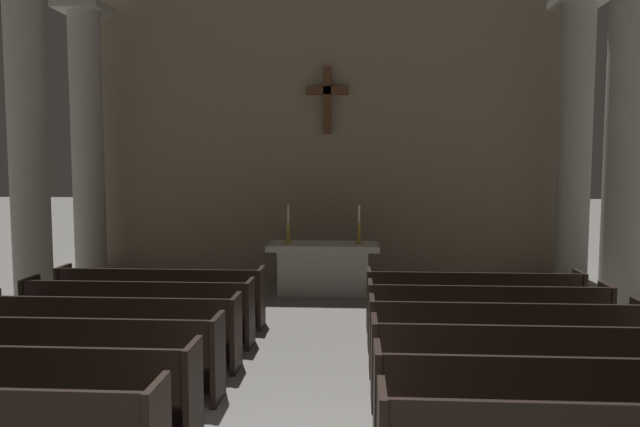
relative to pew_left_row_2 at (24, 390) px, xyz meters
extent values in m
cube|color=black|center=(0.00, 0.04, -0.05)|extent=(3.15, 0.40, 0.05)
cube|color=black|center=(0.00, -0.19, 0.22)|extent=(3.15, 0.05, 0.50)
cube|color=black|center=(0.00, 0.22, -0.28)|extent=(3.15, 0.04, 0.40)
cube|color=black|center=(1.60, 0.02, 0.00)|extent=(0.06, 0.50, 0.95)
cube|color=black|center=(0.00, 1.02, -0.05)|extent=(3.15, 0.40, 0.05)
cube|color=black|center=(0.00, 0.79, 0.22)|extent=(3.15, 0.05, 0.50)
cube|color=black|center=(0.00, 1.20, -0.28)|extent=(3.15, 0.04, 0.40)
cube|color=black|center=(1.60, 1.00, 0.00)|extent=(0.06, 0.50, 0.95)
cube|color=black|center=(0.00, 1.99, -0.05)|extent=(3.15, 0.40, 0.05)
cube|color=black|center=(0.00, 1.77, 0.22)|extent=(3.15, 0.05, 0.50)
cube|color=black|center=(0.00, 2.17, -0.28)|extent=(3.15, 0.04, 0.40)
cube|color=black|center=(1.60, 1.97, 0.00)|extent=(0.06, 0.50, 0.95)
cube|color=black|center=(0.00, 2.97, -0.05)|extent=(3.15, 0.40, 0.05)
cube|color=black|center=(0.00, 2.75, 0.22)|extent=(3.15, 0.05, 0.50)
cube|color=black|center=(0.00, 3.15, -0.28)|extent=(3.15, 0.04, 0.40)
cube|color=black|center=(1.60, 2.95, 0.00)|extent=(0.06, 0.50, 0.95)
cube|color=black|center=(-1.60, 2.95, 0.00)|extent=(0.06, 0.50, 0.95)
cube|color=black|center=(0.00, 3.95, -0.05)|extent=(3.15, 0.40, 0.05)
cube|color=black|center=(0.00, 3.72, 0.22)|extent=(3.15, 0.05, 0.50)
cube|color=black|center=(0.00, 4.13, -0.28)|extent=(3.15, 0.04, 0.40)
cube|color=black|center=(1.60, 3.93, 0.00)|extent=(0.06, 0.50, 0.95)
cube|color=black|center=(-1.60, 3.93, 0.00)|extent=(0.06, 0.50, 0.95)
cube|color=black|center=(4.89, 0.04, -0.05)|extent=(3.15, 0.40, 0.05)
cube|color=black|center=(4.89, -0.19, 0.22)|extent=(3.15, 0.05, 0.50)
cube|color=black|center=(4.89, 0.22, -0.28)|extent=(3.15, 0.04, 0.40)
cube|color=black|center=(3.29, 0.02, 0.00)|extent=(0.06, 0.50, 0.95)
cube|color=black|center=(4.89, 1.02, -0.05)|extent=(3.15, 0.40, 0.05)
cube|color=black|center=(4.89, 0.79, 0.22)|extent=(3.15, 0.05, 0.50)
cube|color=black|center=(4.89, 1.20, -0.28)|extent=(3.15, 0.04, 0.40)
cube|color=black|center=(3.29, 1.00, 0.00)|extent=(0.06, 0.50, 0.95)
cube|color=black|center=(4.89, 1.99, -0.05)|extent=(3.15, 0.40, 0.05)
cube|color=black|center=(4.89, 1.77, 0.22)|extent=(3.15, 0.05, 0.50)
cube|color=black|center=(4.89, 2.17, -0.28)|extent=(3.15, 0.04, 0.40)
cube|color=black|center=(3.29, 1.97, 0.00)|extent=(0.06, 0.50, 0.95)
cube|color=black|center=(6.50, 1.97, 0.00)|extent=(0.06, 0.50, 0.95)
cube|color=black|center=(4.89, 2.97, -0.05)|extent=(3.15, 0.40, 0.05)
cube|color=black|center=(4.89, 2.75, 0.22)|extent=(3.15, 0.05, 0.50)
cube|color=black|center=(4.89, 3.15, -0.28)|extent=(3.15, 0.04, 0.40)
cube|color=black|center=(3.29, 2.95, 0.00)|extent=(0.06, 0.50, 0.95)
cube|color=black|center=(6.50, 2.95, 0.00)|extent=(0.06, 0.50, 0.95)
cube|color=black|center=(4.89, 3.95, -0.05)|extent=(3.15, 0.40, 0.05)
cube|color=black|center=(4.89, 3.72, 0.22)|extent=(3.15, 0.05, 0.50)
cube|color=black|center=(4.89, 4.13, -0.28)|extent=(3.15, 0.04, 0.40)
cube|color=black|center=(3.29, 3.93, 0.00)|extent=(0.06, 0.50, 0.95)
cube|color=black|center=(6.50, 3.93, 0.00)|extent=(0.06, 0.50, 0.95)
cube|color=#ADA89E|center=(-2.53, 4.70, -0.38)|extent=(0.90, 0.90, 0.20)
cylinder|color=#ADA89E|center=(-2.53, 4.70, 2.37)|extent=(0.64, 0.64, 5.69)
cube|color=#ADA89E|center=(7.42, 4.70, -0.38)|extent=(0.90, 0.90, 0.20)
cylinder|color=#ADA89E|center=(7.42, 4.70, 2.37)|extent=(0.64, 0.64, 5.69)
cube|color=#ADA89E|center=(-2.53, 6.96, -0.38)|extent=(0.90, 0.90, 0.20)
cylinder|color=#ADA89E|center=(-2.53, 6.96, 2.37)|extent=(0.64, 0.64, 5.69)
cube|color=#ADA89E|center=(-2.53, 6.96, 5.29)|extent=(0.97, 0.97, 0.16)
cube|color=#ADA89E|center=(7.42, 6.96, -0.38)|extent=(0.90, 0.90, 0.20)
cylinder|color=#ADA89E|center=(7.42, 6.96, 2.37)|extent=(0.64, 0.64, 5.69)
cube|color=#ADA89E|center=(7.42, 6.96, 5.29)|extent=(0.97, 0.97, 0.16)
cube|color=#BCB7AD|center=(2.45, 6.44, -0.04)|extent=(1.76, 0.72, 0.88)
cube|color=#BCB7AD|center=(2.45, 6.44, 0.46)|extent=(2.20, 0.90, 0.12)
cube|color=silver|center=(2.45, 6.44, 0.53)|extent=(2.09, 0.86, 0.01)
cylinder|color=#B79338|center=(1.75, 6.44, 0.54)|extent=(0.16, 0.16, 0.02)
cylinder|color=#B79338|center=(1.75, 6.44, 0.74)|extent=(0.07, 0.07, 0.42)
cylinder|color=silver|center=(1.75, 6.44, 1.12)|extent=(0.04, 0.04, 0.34)
cylinder|color=#B79338|center=(3.15, 6.44, 0.54)|extent=(0.16, 0.16, 0.02)
cylinder|color=#B79338|center=(3.15, 6.44, 0.74)|extent=(0.07, 0.07, 0.42)
cylinder|color=silver|center=(3.15, 6.44, 1.12)|extent=(0.04, 0.04, 0.34)
cube|color=gray|center=(2.45, 8.09, 3.11)|extent=(10.99, 0.25, 7.19)
cube|color=brown|center=(2.45, 7.88, 3.47)|extent=(0.17, 0.17, 1.43)
cube|color=brown|center=(2.45, 7.88, 3.69)|extent=(0.92, 0.17, 0.17)
camera|label=1|loc=(3.10, -5.21, 2.11)|focal=33.34mm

